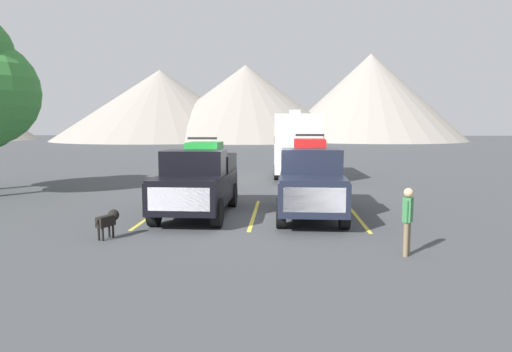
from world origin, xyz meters
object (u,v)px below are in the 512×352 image
pickup_truck_a (198,179)px  camper_trailer_a (295,142)px  dog (109,219)px  pickup_truck_b (310,178)px  person_a (408,217)px

pickup_truck_a → camper_trailer_a: 11.59m
dog → pickup_truck_b: bearing=33.2°
pickup_truck_b → dog: size_ratio=7.02×
camper_trailer_a → person_a: camper_trailer_a is taller
dog → pickup_truck_a: bearing=62.7°
pickup_truck_b → person_a: pickup_truck_b is taller
person_a → dog: person_a is taller
camper_trailer_a → dog: bearing=-110.3°
pickup_truck_b → dog: bearing=-146.8°
pickup_truck_a → camper_trailer_a: bearing=72.0°
camper_trailer_a → dog: size_ratio=9.57×
camper_trailer_a → pickup_truck_a: bearing=-108.0°
pickup_truck_a → person_a: size_ratio=3.33×
camper_trailer_a → dog: camper_trailer_a is taller
pickup_truck_a → pickup_truck_b: pickup_truck_b is taller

